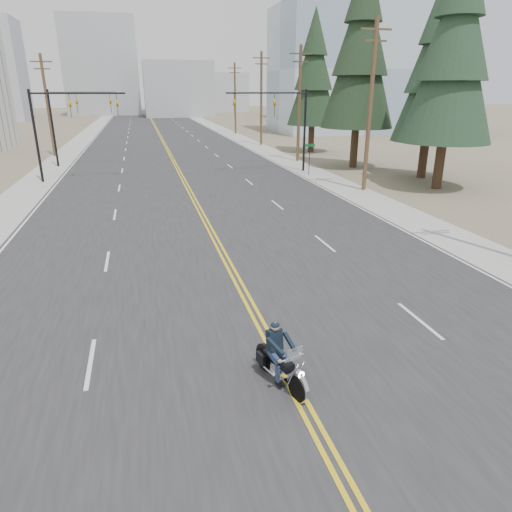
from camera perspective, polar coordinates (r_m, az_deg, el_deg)
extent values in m
plane|color=#776D56|center=(10.60, 7.81, -21.19)|extent=(400.00, 400.00, 0.00)
cube|color=#303033|center=(77.70, -11.93, 14.54)|extent=(20.00, 200.00, 0.01)
cube|color=#A5A5A0|center=(78.08, -20.62, 13.75)|extent=(3.00, 200.00, 0.01)
cube|color=#A5A5A0|center=(79.02, -3.30, 15.01)|extent=(3.00, 200.00, 0.01)
cylinder|color=black|center=(40.24, -25.81, 13.24)|extent=(0.20, 0.20, 7.00)
cylinder|color=black|center=(39.56, -21.34, 18.43)|extent=(7.00, 0.14, 0.14)
imported|color=#BF8C0C|center=(39.65, -22.27, 17.37)|extent=(0.21, 0.26, 1.30)
imported|color=#BF8C0C|center=(39.36, -16.99, 17.95)|extent=(0.21, 0.26, 1.30)
cylinder|color=black|center=(41.95, 6.09, 15.25)|extent=(0.20, 0.20, 7.00)
cylinder|color=black|center=(40.75, 1.34, 19.72)|extent=(7.00, 0.14, 0.14)
imported|color=#BF8C0C|center=(40.95, 2.33, 18.80)|extent=(0.21, 0.26, 1.30)
imported|color=#BF8C0C|center=(40.12, -2.74, 18.77)|extent=(0.21, 0.26, 1.30)
cylinder|color=black|center=(48.08, -24.05, 14.30)|extent=(0.20, 0.20, 7.00)
cylinder|color=black|center=(47.57, -20.88, 18.55)|extent=(6.00, 0.14, 0.14)
imported|color=#BF8C0C|center=(47.64, -21.53, 17.69)|extent=(0.21, 0.26, 1.30)
imported|color=#BF8C0C|center=(47.39, -17.77, 18.10)|extent=(0.21, 0.26, 1.30)
cylinder|color=black|center=(40.26, 6.68, 11.88)|extent=(0.06, 0.06, 2.60)
cube|color=#0C5926|center=(40.11, 6.75, 13.57)|extent=(0.90, 0.03, 0.25)
cylinder|color=brown|center=(34.17, 14.07, 17.50)|extent=(0.30, 0.30, 11.50)
cube|color=brown|center=(34.35, 14.84, 25.75)|extent=(2.20, 0.12, 0.12)
cube|color=brown|center=(34.28, 14.72, 24.59)|extent=(1.60, 0.12, 0.12)
cylinder|color=brown|center=(47.99, 5.42, 18.26)|extent=(0.30, 0.30, 11.00)
cube|color=brown|center=(48.08, 5.62, 23.87)|extent=(2.20, 0.12, 0.12)
cube|color=brown|center=(48.03, 5.59, 23.04)|extent=(1.60, 0.12, 0.12)
cylinder|color=brown|center=(62.34, 0.66, 18.98)|extent=(0.30, 0.30, 11.50)
cube|color=brown|center=(62.45, 0.68, 23.52)|extent=(2.20, 0.12, 0.12)
cube|color=brown|center=(62.41, 0.68, 22.88)|extent=(1.60, 0.12, 0.12)
cylinder|color=brown|center=(78.91, -2.63, 19.01)|extent=(0.30, 0.30, 11.00)
cube|color=brown|center=(78.97, -2.69, 22.42)|extent=(2.20, 0.12, 0.12)
cube|color=brown|center=(78.94, -2.68, 21.92)|extent=(1.60, 0.12, 0.12)
cylinder|color=brown|center=(56.12, -24.58, 16.63)|extent=(0.30, 0.30, 10.50)
cube|color=brown|center=(56.16, -25.28, 21.13)|extent=(2.20, 0.12, 0.12)
cube|color=brown|center=(56.13, -25.17, 20.42)|extent=(1.60, 0.12, 0.12)
cube|color=#9EB5CC|center=(85.01, 11.33, 21.79)|extent=(24.00, 16.00, 20.00)
cube|color=#ADB2B7|center=(132.80, -9.71, 19.85)|extent=(18.00, 14.00, 14.00)
cube|color=#B7BCC6|center=(125.04, 6.69, 20.90)|extent=(16.00, 12.00, 18.00)
cube|color=#ADB2B7|center=(147.71, -18.71, 21.47)|extent=(20.00, 15.00, 26.00)
cube|color=#B7BCC6|center=(159.83, -4.04, 19.70)|extent=(14.00, 14.00, 12.00)
cylinder|color=#382619|center=(36.74, 21.91, 10.43)|extent=(0.66, 0.66, 3.38)
cone|color=#19321E|center=(36.39, 23.37, 20.93)|extent=(6.39, 6.39, 10.15)
cone|color=#19321E|center=(36.63, 24.05, 25.39)|extent=(4.79, 4.79, 7.61)
cylinder|color=#382619|center=(41.03, 20.15, 11.25)|extent=(0.66, 0.66, 3.01)
cone|color=#19331D|center=(40.66, 21.22, 19.61)|extent=(5.64, 5.64, 9.02)
cone|color=#19331D|center=(40.78, 21.70, 23.18)|extent=(4.23, 4.23, 6.76)
cone|color=#19331D|center=(41.05, 22.21, 26.70)|extent=(2.82, 2.82, 4.81)
cylinder|color=#382619|center=(45.03, 12.17, 13.11)|extent=(0.64, 0.64, 3.65)
cone|color=black|center=(44.79, 12.90, 22.41)|extent=(6.57, 6.57, 10.96)
cone|color=black|center=(45.04, 13.24, 26.35)|extent=(4.93, 4.93, 8.22)
cylinder|color=#382619|center=(55.75, 6.91, 14.38)|extent=(0.72, 0.72, 3.09)
cone|color=black|center=(55.50, 7.19, 20.75)|extent=(5.78, 5.78, 9.28)
cone|color=black|center=(55.59, 7.32, 23.46)|extent=(4.33, 4.33, 6.96)
cone|color=black|center=(55.82, 7.45, 26.15)|extent=(2.89, 2.89, 4.95)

